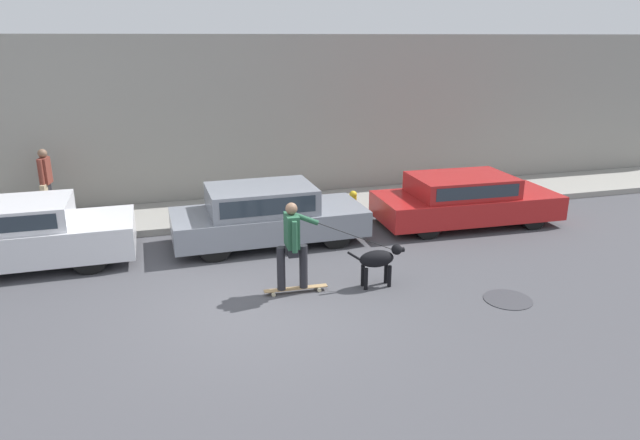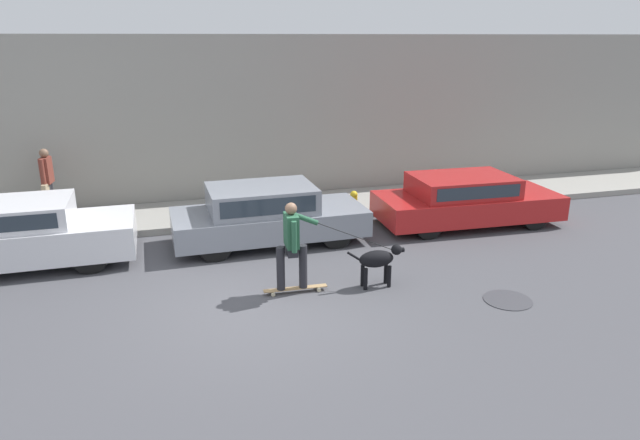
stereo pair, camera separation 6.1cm
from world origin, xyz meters
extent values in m
plane|color=#47474C|center=(0.00, 0.00, 0.00)|extent=(36.00, 36.00, 0.00)
cube|color=gray|center=(0.00, 6.43, 2.13)|extent=(32.00, 0.30, 4.26)
cube|color=gray|center=(0.00, 5.15, 0.08)|extent=(30.00, 2.21, 0.16)
cylinder|color=black|center=(-2.71, 3.70, 0.32)|extent=(0.65, 0.21, 0.65)
cylinder|color=black|center=(-2.70, 2.26, 0.32)|extent=(0.65, 0.21, 0.65)
cube|color=silver|center=(-4.03, 2.97, 0.51)|extent=(4.30, 1.73, 0.63)
cube|color=silver|center=(-4.20, 2.97, 1.05)|extent=(2.41, 1.54, 0.44)
cylinder|color=black|center=(2.06, 3.71, 0.34)|extent=(0.68, 0.21, 0.68)
cylinder|color=black|center=(2.09, 2.28, 0.34)|extent=(0.68, 0.21, 0.68)
cylinder|color=black|center=(-0.44, 3.66, 0.34)|extent=(0.68, 0.21, 0.68)
cylinder|color=black|center=(-0.41, 2.23, 0.34)|extent=(0.68, 0.21, 0.68)
cube|color=gray|center=(0.83, 2.97, 0.47)|extent=(4.06, 1.75, 0.53)
cube|color=gray|center=(0.67, 2.97, 0.99)|extent=(2.21, 1.54, 0.52)
cube|color=#28333D|center=(0.68, 2.21, 1.02)|extent=(1.92, 0.05, 0.33)
cylinder|color=black|center=(6.82, 3.67, 0.30)|extent=(0.61, 0.22, 0.60)
cylinder|color=black|center=(6.78, 2.19, 0.30)|extent=(0.61, 0.22, 0.60)
cylinder|color=black|center=(4.22, 3.75, 0.30)|extent=(0.61, 0.22, 0.60)
cylinder|color=black|center=(4.18, 2.27, 0.30)|extent=(0.61, 0.22, 0.60)
cube|color=#B21E1E|center=(5.50, 2.97, 0.45)|extent=(4.25, 1.84, 0.54)
cube|color=#B21E1E|center=(5.33, 2.97, 0.95)|extent=(2.30, 1.61, 0.44)
cube|color=#28333D|center=(5.31, 2.20, 0.97)|extent=(1.98, 0.07, 0.28)
cylinder|color=black|center=(2.40, 0.32, 0.20)|extent=(0.07, 0.07, 0.39)
cylinder|color=black|center=(2.40, 0.16, 0.20)|extent=(0.07, 0.07, 0.39)
cylinder|color=black|center=(1.97, 0.33, 0.20)|extent=(0.07, 0.07, 0.39)
cylinder|color=black|center=(1.97, 0.16, 0.20)|extent=(0.07, 0.07, 0.39)
ellipsoid|color=black|center=(2.19, 0.24, 0.52)|extent=(0.63, 0.31, 0.30)
sphere|color=black|center=(2.55, 0.24, 0.65)|extent=(0.19, 0.19, 0.19)
cylinder|color=black|center=(2.64, 0.24, 0.64)|extent=(0.11, 0.09, 0.09)
cylinder|color=black|center=(1.78, 0.25, 0.61)|extent=(0.25, 0.05, 0.20)
cylinder|color=beige|center=(1.17, 0.44, 0.04)|extent=(0.07, 0.03, 0.07)
cylinder|color=beige|center=(1.16, 0.29, 0.04)|extent=(0.07, 0.03, 0.07)
cylinder|color=beige|center=(0.37, 0.47, 0.04)|extent=(0.07, 0.03, 0.07)
cylinder|color=beige|center=(0.37, 0.32, 0.04)|extent=(0.07, 0.03, 0.07)
cube|color=#A88456|center=(0.77, 0.38, 0.08)|extent=(1.11, 0.16, 0.02)
cylinder|color=#232328|center=(0.90, 0.37, 0.47)|extent=(0.14, 0.14, 0.77)
cylinder|color=#232328|center=(0.52, 0.39, 0.47)|extent=(0.14, 0.14, 0.77)
cube|color=#232328|center=(0.71, 0.38, 0.78)|extent=(0.19, 0.32, 0.15)
cube|color=#235138|center=(0.71, 0.38, 1.13)|extent=(0.22, 0.41, 0.56)
sphere|color=brown|center=(0.71, 0.38, 1.51)|extent=(0.20, 0.20, 0.20)
cylinder|color=#235138|center=(0.70, 0.14, 1.10)|extent=(0.09, 0.09, 0.53)
cylinder|color=#235138|center=(0.96, 0.58, 1.27)|extent=(0.53, 0.20, 0.28)
cylinder|color=black|center=(1.88, 0.38, 0.90)|extent=(1.36, 0.30, 0.56)
cylinder|color=#28282D|center=(-3.84, 5.57, 0.57)|extent=(0.13, 0.13, 0.82)
cylinder|color=#28282D|center=(-3.82, 5.72, 0.57)|extent=(0.13, 0.13, 0.82)
cube|color=brown|center=(-3.83, 5.64, 1.28)|extent=(0.24, 0.39, 0.60)
cylinder|color=brown|center=(-3.87, 5.42, 1.29)|extent=(0.08, 0.08, 0.57)
cylinder|color=brown|center=(-3.80, 5.87, 1.29)|extent=(0.08, 0.08, 0.57)
sphere|color=brown|center=(-3.83, 5.64, 1.68)|extent=(0.20, 0.20, 0.20)
cube|color=tan|center=(-3.87, 5.42, 0.86)|extent=(0.14, 0.29, 0.30)
cylinder|color=#38383D|center=(4.11, -0.89, 0.01)|extent=(0.80, 0.80, 0.01)
cylinder|color=gold|center=(2.99, 3.80, 0.32)|extent=(0.17, 0.17, 0.64)
sphere|color=gold|center=(2.99, 3.80, 0.68)|extent=(0.18, 0.18, 0.18)
camera|label=1|loc=(-1.31, -8.33, 4.20)|focal=32.00mm
camera|label=2|loc=(-1.25, -8.35, 4.20)|focal=32.00mm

